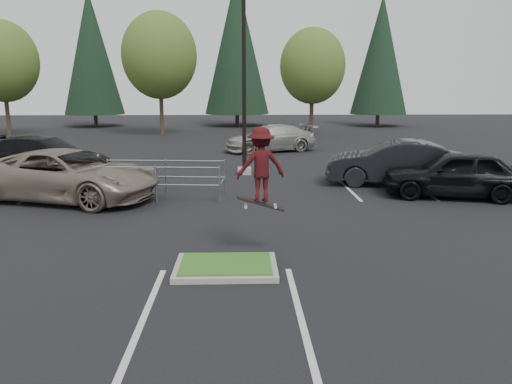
{
  "coord_description": "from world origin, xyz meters",
  "views": [
    {
      "loc": [
        0.34,
        -10.22,
        3.89
      ],
      "look_at": [
        0.7,
        1.5,
        1.4
      ],
      "focal_mm": 35.0,
      "sensor_mm": 36.0,
      "label": 1
    }
  ],
  "objects_px": {
    "cart_corral": "(147,175)",
    "decid_c": "(312,68)",
    "car_far_silver": "(272,138)",
    "conif_a": "(91,52)",
    "conif_c": "(381,55)",
    "car_l_black": "(42,157)",
    "car_r_black": "(457,174)",
    "light_pole": "(244,71)",
    "skateboarder": "(261,165)",
    "car_r_charc": "(395,163)",
    "car_l_tan": "(66,175)",
    "decid_b": "(159,58)",
    "conif_b": "(237,45)",
    "decid_a": "(3,64)"
  },
  "relations": [
    {
      "from": "cart_corral",
      "to": "decid_c",
      "type": "bearing_deg",
      "value": 72.77
    },
    {
      "from": "decid_c",
      "to": "car_far_silver",
      "type": "relative_size",
      "value": 1.51
    },
    {
      "from": "conif_a",
      "to": "conif_c",
      "type": "relative_size",
      "value": 1.04
    },
    {
      "from": "conif_a",
      "to": "conif_c",
      "type": "bearing_deg",
      "value": -1.02
    },
    {
      "from": "car_far_silver",
      "to": "cart_corral",
      "type": "bearing_deg",
      "value": -41.53
    },
    {
      "from": "car_l_black",
      "to": "conif_a",
      "type": "bearing_deg",
      "value": 25.66
    },
    {
      "from": "conif_a",
      "to": "cart_corral",
      "type": "distance_m",
      "value": 35.02
    },
    {
      "from": "cart_corral",
      "to": "conif_c",
      "type": "bearing_deg",
      "value": 66.7
    },
    {
      "from": "cart_corral",
      "to": "car_r_black",
      "type": "relative_size",
      "value": 0.92
    },
    {
      "from": "cart_corral",
      "to": "car_l_black",
      "type": "bearing_deg",
      "value": 146.46
    },
    {
      "from": "conif_c",
      "to": "car_l_black",
      "type": "xyz_separation_m",
      "value": [
        -22.28,
        -28.0,
        -5.96
      ]
    },
    {
      "from": "light_pole",
      "to": "conif_a",
      "type": "xyz_separation_m",
      "value": [
        -14.5,
        28.0,
        2.54
      ]
    },
    {
      "from": "conif_c",
      "to": "car_far_silver",
      "type": "height_order",
      "value": "conif_c"
    },
    {
      "from": "car_r_black",
      "to": "skateboarder",
      "type": "bearing_deg",
      "value": -37.53
    },
    {
      "from": "car_r_charc",
      "to": "car_l_tan",
      "type": "bearing_deg",
      "value": -67.36
    },
    {
      "from": "cart_corral",
      "to": "car_far_silver",
      "type": "xyz_separation_m",
      "value": [
        5.23,
        12.65,
        0.02
      ]
    },
    {
      "from": "decid_b",
      "to": "car_l_black",
      "type": "height_order",
      "value": "decid_b"
    },
    {
      "from": "conif_a",
      "to": "skateboarder",
      "type": "distance_m",
      "value": 42.0
    },
    {
      "from": "car_l_black",
      "to": "decid_c",
      "type": "bearing_deg",
      "value": -23.59
    },
    {
      "from": "conif_a",
      "to": "car_r_charc",
      "type": "xyz_separation_m",
      "value": [
        20.5,
        -30.69,
        -6.2
      ]
    },
    {
      "from": "car_l_black",
      "to": "car_r_charc",
      "type": "xyz_separation_m",
      "value": [
        14.78,
        -2.19,
        0.01
      ]
    },
    {
      "from": "conif_b",
      "to": "light_pole",
      "type": "bearing_deg",
      "value": -88.99
    },
    {
      "from": "conif_c",
      "to": "car_l_tan",
      "type": "distance_m",
      "value": 38.48
    },
    {
      "from": "cart_corral",
      "to": "skateboarder",
      "type": "height_order",
      "value": "skateboarder"
    },
    {
      "from": "light_pole",
      "to": "cart_corral",
      "type": "distance_m",
      "value": 6.93
    },
    {
      "from": "decid_b",
      "to": "car_r_black",
      "type": "relative_size",
      "value": 1.94
    },
    {
      "from": "decid_c",
      "to": "conif_b",
      "type": "bearing_deg",
      "value": 119.32
    },
    {
      "from": "skateboarder",
      "to": "car_r_black",
      "type": "bearing_deg",
      "value": -151.48
    },
    {
      "from": "car_l_black",
      "to": "cart_corral",
      "type": "bearing_deg",
      "value": -113.79
    },
    {
      "from": "light_pole",
      "to": "skateboarder",
      "type": "distance_m",
      "value": 11.27
    },
    {
      "from": "car_r_charc",
      "to": "car_far_silver",
      "type": "xyz_separation_m",
      "value": [
        -4.27,
        10.71,
        -0.09
      ]
    },
    {
      "from": "conif_b",
      "to": "car_r_black",
      "type": "bearing_deg",
      "value": -76.57
    },
    {
      "from": "decid_b",
      "to": "cart_corral",
      "type": "xyz_separation_m",
      "value": [
        3.01,
        -23.17,
        -5.25
      ]
    },
    {
      "from": "decid_b",
      "to": "car_far_silver",
      "type": "distance_m",
      "value": 14.35
    },
    {
      "from": "car_r_black",
      "to": "conif_b",
      "type": "bearing_deg",
      "value": -153.86
    },
    {
      "from": "conif_c",
      "to": "car_l_tan",
      "type": "xyz_separation_m",
      "value": [
        -19.72,
        -32.5,
        -5.96
      ]
    },
    {
      "from": "conif_c",
      "to": "car_l_black",
      "type": "height_order",
      "value": "conif_c"
    },
    {
      "from": "conif_a",
      "to": "skateboarder",
      "type": "height_order",
      "value": "conif_a"
    },
    {
      "from": "car_r_black",
      "to": "decid_a",
      "type": "bearing_deg",
      "value": -118.81
    },
    {
      "from": "conif_a",
      "to": "car_r_black",
      "type": "xyz_separation_m",
      "value": [
        22.0,
        -33.0,
        -6.25
      ]
    },
    {
      "from": "decid_b",
      "to": "car_far_silver",
      "type": "xyz_separation_m",
      "value": [
        8.24,
        -10.52,
        -5.24
      ]
    },
    {
      "from": "skateboarder",
      "to": "car_r_charc",
      "type": "bearing_deg",
      "value": -135.75
    },
    {
      "from": "decid_c",
      "to": "conif_b",
      "type": "xyz_separation_m",
      "value": [
        -5.99,
        10.67,
        2.59
      ]
    },
    {
      "from": "conif_b",
      "to": "skateboarder",
      "type": "xyz_separation_m",
      "value": [
        0.79,
        -39.5,
        -5.72
      ]
    },
    {
      "from": "cart_corral",
      "to": "car_r_charc",
      "type": "bearing_deg",
      "value": 16.16
    },
    {
      "from": "car_l_tan",
      "to": "car_r_black",
      "type": "xyz_separation_m",
      "value": [
        13.72,
        0.0,
        -0.04
      ]
    },
    {
      "from": "decid_b",
      "to": "car_l_black",
      "type": "xyz_separation_m",
      "value": [
        -2.27,
        -19.03,
        -5.16
      ]
    },
    {
      "from": "decid_c",
      "to": "skateboarder",
      "type": "relative_size",
      "value": 4.31
    },
    {
      "from": "decid_c",
      "to": "car_l_black",
      "type": "bearing_deg",
      "value": -127.9
    },
    {
      "from": "car_r_charc",
      "to": "car_r_black",
      "type": "relative_size",
      "value": 1.09
    }
  ]
}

